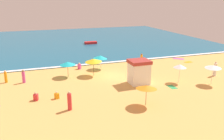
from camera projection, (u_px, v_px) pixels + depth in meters
ground_plane at (113, 76)px, 30.94m from camera, size 60.00×60.00×0.00m
ocean_water at (74, 41)px, 56.23m from camera, size 60.00×44.00×0.10m
wave_breaker_foam at (99, 63)px, 36.60m from camera, size 57.00×0.70×0.01m
lifeguard_cabana at (139, 72)px, 27.85m from camera, size 2.37×2.12×2.84m
beach_umbrella_0 at (180, 66)px, 28.08m from camera, size 1.68×1.68×2.22m
beach_umbrella_1 at (100, 57)px, 33.52m from camera, size 2.07×2.05×2.03m
beach_umbrella_2 at (213, 67)px, 27.44m from camera, size 2.61×2.61×2.33m
beach_umbrella_3 at (146, 87)px, 22.01m from camera, size 2.78×2.78×2.05m
beach_umbrella_4 at (93, 60)px, 30.60m from camera, size 3.06×3.06×2.28m
beach_umbrella_5 at (67, 63)px, 30.17m from camera, size 2.04×2.03×1.97m
beachgoer_0 at (57, 96)px, 23.88m from camera, size 0.48×0.48×0.77m
beachgoer_1 at (79, 66)px, 33.80m from camera, size 0.53×0.53×0.94m
beachgoer_2 at (141, 59)px, 36.45m from camera, size 0.44×0.44×1.62m
beachgoer_3 at (6, 77)px, 28.31m from camera, size 0.41×0.41×1.53m
beachgoer_4 at (36, 97)px, 23.47m from camera, size 0.51×0.51×0.87m
beachgoer_5 at (24, 77)px, 28.26m from camera, size 0.50×0.50×1.60m
beachgoer_6 at (70, 101)px, 21.32m from camera, size 0.43×0.43×1.78m
beachgoer_7 at (215, 69)px, 30.78m from camera, size 0.51×0.51×1.90m
beach_towel_0 at (172, 87)px, 27.04m from camera, size 0.76×1.31×0.01m
beach_towel_1 at (188, 62)px, 37.58m from camera, size 1.43×1.00×0.01m
beach_towel_2 at (178, 59)px, 39.66m from camera, size 1.92×1.92×0.01m
small_boat_0 at (91, 43)px, 52.11m from camera, size 2.63×1.23×0.45m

